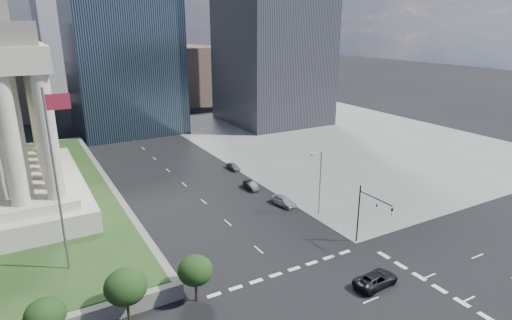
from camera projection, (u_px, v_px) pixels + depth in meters
ground at (118, 126)px, 121.28m from camera, size 500.00×500.00×0.00m
sidewalk_ne at (336, 137)px, 109.86m from camera, size 68.00×90.00×0.03m
flagpole at (57, 173)px, 44.09m from camera, size 2.52×0.24×20.00m
midrise_glass at (119, 15)px, 108.96m from camera, size 26.00×26.00×60.00m
building_filler_ne at (185, 74)px, 158.16m from camera, size 20.00×30.00×20.00m
traffic_signal_ne at (369, 210)px, 54.14m from camera, size 0.30×5.74×8.00m
street_lamp_north at (319, 179)px, 63.76m from camera, size 2.13×0.22×10.00m
pickup_truck at (376, 279)px, 47.36m from camera, size 5.72×3.02×1.53m
parked_sedan_near at (284, 201)px, 68.29m from camera, size 4.84×2.52×1.57m
parked_sedan_mid at (251, 185)px, 75.11m from camera, size 1.57×4.05×1.31m
parked_sedan_far at (233, 166)px, 85.14m from camera, size 3.85×1.61×1.30m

